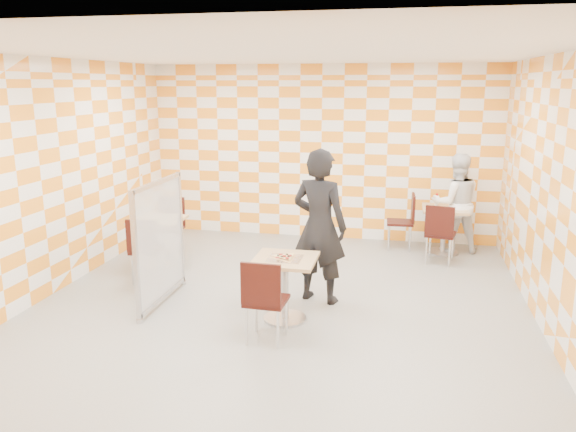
{
  "coord_description": "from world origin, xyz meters",
  "views": [
    {
      "loc": [
        1.42,
        -6.12,
        2.68
      ],
      "look_at": [
        0.1,
        0.2,
        1.15
      ],
      "focal_mm": 35.0,
      "sensor_mm": 36.0,
      "label": 1
    }
  ],
  "objects_px": {
    "partition": "(160,241)",
    "man_white": "(456,203)",
    "chair_second_front": "(440,230)",
    "man_dark": "(320,226)",
    "main_table": "(285,278)",
    "chair_empty_near": "(145,245)",
    "empty_table": "(159,235)",
    "chair_second_side": "(406,217)",
    "chair_main_front": "(264,295)",
    "sport_bottle": "(437,200)",
    "soda_bottle": "(457,201)",
    "second_table": "(444,222)",
    "chair_empty_far": "(170,222)"
  },
  "relations": [
    {
      "from": "chair_empty_far",
      "to": "partition",
      "type": "height_order",
      "value": "partition"
    },
    {
      "from": "chair_second_front",
      "to": "man_dark",
      "type": "relative_size",
      "value": 0.48
    },
    {
      "from": "chair_main_front",
      "to": "sport_bottle",
      "type": "relative_size",
      "value": 4.62
    },
    {
      "from": "man_dark",
      "to": "man_white",
      "type": "xyz_separation_m",
      "value": [
        1.83,
        2.54,
        -0.16
      ]
    },
    {
      "from": "chair_second_side",
      "to": "chair_empty_far",
      "type": "xyz_separation_m",
      "value": [
        -3.65,
        -1.11,
        0.0
      ]
    },
    {
      "from": "man_white",
      "to": "man_dark",
      "type": "bearing_deg",
      "value": 43.44
    },
    {
      "from": "man_white",
      "to": "chair_second_side",
      "type": "bearing_deg",
      "value": -8.29
    },
    {
      "from": "main_table",
      "to": "chair_empty_near",
      "type": "distance_m",
      "value": 2.26
    },
    {
      "from": "chair_main_front",
      "to": "chair_second_side",
      "type": "relative_size",
      "value": 1.0
    },
    {
      "from": "partition",
      "to": "chair_second_side",
      "type": "bearing_deg",
      "value": 45.19
    },
    {
      "from": "empty_table",
      "to": "chair_empty_far",
      "type": "bearing_deg",
      "value": 97.58
    },
    {
      "from": "chair_main_front",
      "to": "man_white",
      "type": "distance_m",
      "value": 4.47
    },
    {
      "from": "empty_table",
      "to": "man_white",
      "type": "xyz_separation_m",
      "value": [
        4.34,
        1.76,
        0.29
      ]
    },
    {
      "from": "partition",
      "to": "man_white",
      "type": "distance_m",
      "value": 4.79
    },
    {
      "from": "chair_second_side",
      "to": "man_white",
      "type": "height_order",
      "value": "man_white"
    },
    {
      "from": "chair_empty_far",
      "to": "partition",
      "type": "distance_m",
      "value": 2.01
    },
    {
      "from": "main_table",
      "to": "soda_bottle",
      "type": "bearing_deg",
      "value": 55.87
    },
    {
      "from": "chair_second_side",
      "to": "chair_main_front",
      "type": "bearing_deg",
      "value": -110.31
    },
    {
      "from": "chair_empty_far",
      "to": "man_white",
      "type": "distance_m",
      "value": 4.57
    },
    {
      "from": "chair_second_side",
      "to": "partition",
      "type": "relative_size",
      "value": 0.6
    },
    {
      "from": "chair_main_front",
      "to": "main_table",
      "type": "bearing_deg",
      "value": 82.78
    },
    {
      "from": "man_dark",
      "to": "empty_table",
      "type": "bearing_deg",
      "value": -1.23
    },
    {
      "from": "empty_table",
      "to": "chair_second_side",
      "type": "relative_size",
      "value": 0.81
    },
    {
      "from": "second_table",
      "to": "partition",
      "type": "relative_size",
      "value": 0.48
    },
    {
      "from": "empty_table",
      "to": "partition",
      "type": "bearing_deg",
      "value": -64.13
    },
    {
      "from": "man_dark",
      "to": "soda_bottle",
      "type": "relative_size",
      "value": 8.38
    },
    {
      "from": "chair_main_front",
      "to": "chair_empty_near",
      "type": "distance_m",
      "value": 2.5
    },
    {
      "from": "man_dark",
      "to": "chair_main_front",
      "type": "bearing_deg",
      "value": 90.65
    },
    {
      "from": "main_table",
      "to": "chair_main_front",
      "type": "height_order",
      "value": "chair_main_front"
    },
    {
      "from": "chair_second_front",
      "to": "man_white",
      "type": "xyz_separation_m",
      "value": [
        0.27,
        0.76,
        0.26
      ]
    },
    {
      "from": "partition",
      "to": "sport_bottle",
      "type": "bearing_deg",
      "value": 41.4
    },
    {
      "from": "chair_empty_near",
      "to": "chair_empty_far",
      "type": "distance_m",
      "value": 1.3
    },
    {
      "from": "man_dark",
      "to": "sport_bottle",
      "type": "xyz_separation_m",
      "value": [
        1.53,
        2.56,
        -0.13
      ]
    },
    {
      "from": "sport_bottle",
      "to": "man_white",
      "type": "bearing_deg",
      "value": -2.57
    },
    {
      "from": "chair_empty_near",
      "to": "second_table",
      "type": "bearing_deg",
      "value": 29.51
    },
    {
      "from": "second_table",
      "to": "partition",
      "type": "distance_m",
      "value": 4.58
    },
    {
      "from": "chair_empty_near",
      "to": "soda_bottle",
      "type": "xyz_separation_m",
      "value": [
        4.23,
        2.32,
        0.31
      ]
    },
    {
      "from": "chair_empty_far",
      "to": "man_white",
      "type": "xyz_separation_m",
      "value": [
        4.42,
        1.14,
        0.26
      ]
    },
    {
      "from": "second_table",
      "to": "chair_empty_near",
      "type": "distance_m",
      "value": 4.66
    },
    {
      "from": "chair_main_front",
      "to": "second_table",
      "type": "bearing_deg",
      "value": 61.63
    },
    {
      "from": "chair_empty_near",
      "to": "partition",
      "type": "bearing_deg",
      "value": -49.52
    },
    {
      "from": "chair_second_front",
      "to": "man_white",
      "type": "distance_m",
      "value": 0.85
    },
    {
      "from": "chair_main_front",
      "to": "soda_bottle",
      "type": "distance_m",
      "value": 4.38
    },
    {
      "from": "man_white",
      "to": "main_table",
      "type": "bearing_deg",
      "value": 45.93
    },
    {
      "from": "second_table",
      "to": "chair_second_front",
      "type": "xyz_separation_m",
      "value": [
        -0.1,
        -0.63,
        0.04
      ]
    },
    {
      "from": "main_table",
      "to": "man_dark",
      "type": "height_order",
      "value": "man_dark"
    },
    {
      "from": "sport_bottle",
      "to": "empty_table",
      "type": "bearing_deg",
      "value": -156.28
    },
    {
      "from": "chair_second_side",
      "to": "soda_bottle",
      "type": "height_order",
      "value": "soda_bottle"
    },
    {
      "from": "second_table",
      "to": "partition",
      "type": "height_order",
      "value": "partition"
    },
    {
      "from": "main_table",
      "to": "man_white",
      "type": "height_order",
      "value": "man_white"
    }
  ]
}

